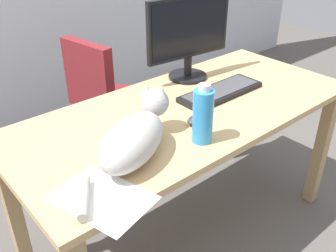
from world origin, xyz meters
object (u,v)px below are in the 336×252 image
at_px(keyboard, 221,92).
at_px(cat, 135,136).
at_px(water_bottle, 203,116).
at_px(office_chair, 111,119).
at_px(computer_mouse, 198,119).
at_px(monitor, 189,35).

height_order(keyboard, cat, cat).
bearing_deg(water_bottle, office_chair, 79.64).
bearing_deg(computer_mouse, office_chair, 84.07).
relative_size(office_chair, cat, 1.64).
bearing_deg(keyboard, monitor, 85.39).
bearing_deg(office_chair, water_bottle, -100.36).
distance_m(keyboard, computer_mouse, 0.30).
height_order(monitor, cat, monitor).
height_order(office_chair, monitor, monitor).
bearing_deg(office_chair, cat, -116.35).
bearing_deg(monitor, keyboard, -94.61).
relative_size(office_chair, water_bottle, 3.87).
xyz_separation_m(office_chair, cat, (-0.42, -0.86, 0.44)).
relative_size(cat, computer_mouse, 5.00).
height_order(computer_mouse, water_bottle, water_bottle).
xyz_separation_m(monitor, computer_mouse, (-0.30, -0.38, -0.21)).
relative_size(monitor, water_bottle, 2.06).
relative_size(keyboard, cat, 0.80).
height_order(monitor, water_bottle, monitor).
distance_m(keyboard, water_bottle, 0.44).
bearing_deg(computer_mouse, keyboard, 24.50).
bearing_deg(keyboard, computer_mouse, -155.50).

